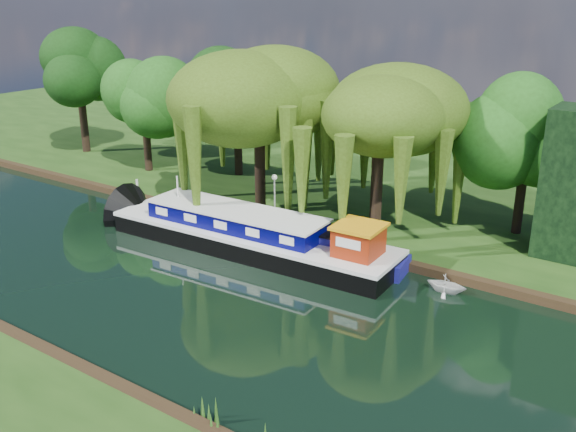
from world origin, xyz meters
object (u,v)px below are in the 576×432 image
Objects in this scene: narrowboat at (294,243)px; white_cruiser at (446,292)px; red_dinghy at (127,220)px; dutch_barge at (252,235)px.

white_cruiser is (8.83, 0.37, -0.67)m from narrowboat.
white_cruiser is (21.02, 1.78, 0.00)m from red_dinghy.
narrowboat reaches higher than white_cruiser.
white_cruiser is at bearing -5.77° from narrowboat.
dutch_barge is at bearing -168.44° from narrowboat.
red_dinghy is (-12.19, -1.41, -0.67)m from narrowboat.
red_dinghy is 21.09m from white_cruiser.
white_cruiser reaches higher than red_dinghy.
dutch_barge is 9.92m from red_dinghy.
white_cruiser is at bearing -71.94° from red_dinghy.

